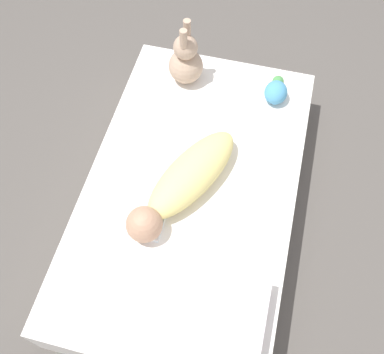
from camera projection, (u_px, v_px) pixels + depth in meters
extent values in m
plane|color=#514C47|center=(191.00, 210.00, 1.98)|extent=(12.00, 12.00, 0.00)
cube|color=white|center=(191.00, 198.00, 1.88)|extent=(1.39, 0.83, 0.23)
cube|color=white|center=(141.00, 215.00, 1.71)|extent=(0.18, 0.19, 0.02)
ellipsoid|color=#EFDB7F|center=(193.00, 174.00, 1.74)|extent=(0.51, 0.36, 0.13)
sphere|color=tan|center=(144.00, 224.00, 1.62)|extent=(0.14, 0.14, 0.14)
cube|color=white|center=(208.00, 327.00, 1.46)|extent=(0.38, 0.35, 0.10)
sphere|color=tan|center=(186.00, 66.00, 2.00)|extent=(0.15, 0.15, 0.15)
sphere|color=tan|center=(185.00, 47.00, 1.90)|extent=(0.11, 0.11, 0.11)
cylinder|color=tan|center=(183.00, 39.00, 1.82)|extent=(0.03, 0.03, 0.08)
cylinder|color=tan|center=(187.00, 29.00, 1.85)|extent=(0.03, 0.03, 0.08)
ellipsoid|color=#4C99C6|center=(276.00, 92.00, 1.96)|extent=(0.12, 0.10, 0.09)
sphere|color=#4C934C|center=(278.00, 81.00, 2.01)|extent=(0.05, 0.05, 0.05)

